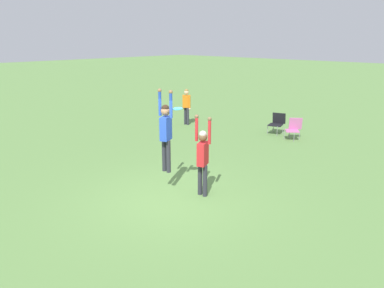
{
  "coord_description": "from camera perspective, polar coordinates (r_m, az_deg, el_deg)",
  "views": [
    {
      "loc": [
        6.58,
        -6.22,
        4.03
      ],
      "look_at": [
        -0.01,
        0.74,
        1.3
      ],
      "focal_mm": 35.0,
      "sensor_mm": 36.0,
      "label": 1
    }
  ],
  "objects": [
    {
      "name": "person_spectator_near",
      "position": [
        17.84,
        -0.85,
        6.21
      ],
      "size": [
        0.53,
        0.4,
        1.72
      ],
      "rotation": [
        0.0,
        0.0,
        0.76
      ],
      "color": "#2D2D38",
      "rests_on": "ground_plane"
    },
    {
      "name": "person_defending",
      "position": [
        9.63,
        1.65,
        -1.56
      ],
      "size": [
        0.54,
        0.44,
        2.15
      ],
      "rotation": [
        0.0,
        0.0,
        -1.18
      ],
      "color": "#2D2D38",
      "rests_on": "ground_plane"
    },
    {
      "name": "frisbee",
      "position": [
        9.68,
        -2.21,
        5.41
      ],
      "size": [
        0.26,
        0.26,
        0.04
      ],
      "color": "#2D9EDB"
    },
    {
      "name": "ground_plane",
      "position": [
        9.91,
        -2.95,
        -8.12
      ],
      "size": [
        120.0,
        120.0,
        0.0
      ],
      "primitive_type": "plane",
      "color": "#608C47"
    },
    {
      "name": "camping_chair_5",
      "position": [
        15.83,
        15.24,
        2.42
      ],
      "size": [
        0.73,
        0.81,
        0.88
      ],
      "rotation": [
        0.0,
        0.0,
        3.78
      ],
      "color": "gray",
      "rests_on": "ground_plane"
    },
    {
      "name": "camping_chair_3",
      "position": [
        16.61,
        12.83,
        3.27
      ],
      "size": [
        0.7,
        0.75,
        0.9
      ],
      "rotation": [
        0.0,
        0.0,
        3.44
      ],
      "color": "gray",
      "rests_on": "ground_plane"
    },
    {
      "name": "person_jumping",
      "position": [
        9.85,
        -4.02,
        2.35
      ],
      "size": [
        0.52,
        0.42,
        2.23
      ],
      "rotation": [
        0.0,
        0.0,
        1.96
      ],
      "color": "#2D2D38",
      "rests_on": "ground_plane"
    }
  ]
}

